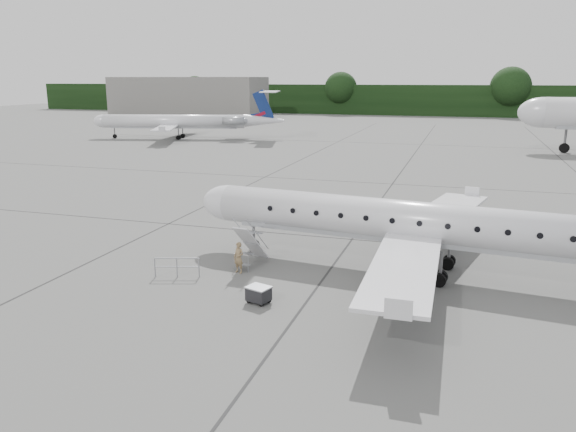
% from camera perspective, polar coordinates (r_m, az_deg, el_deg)
% --- Properties ---
extents(ground, '(320.00, 320.00, 0.00)m').
position_cam_1_polar(ground, '(27.22, 16.24, -7.64)').
color(ground, '#5A5A58').
rests_on(ground, ground).
extents(treeline, '(260.00, 4.00, 8.00)m').
position_cam_1_polar(treeline, '(155.54, 17.76, 11.08)').
color(treeline, black).
rests_on(treeline, ground).
extents(terminal_building, '(40.00, 14.00, 10.00)m').
position_cam_1_polar(terminal_building, '(152.57, -10.11, 11.85)').
color(terminal_building, slate).
rests_on(terminal_building, ground).
extents(main_regional_jet, '(31.08, 23.95, 7.41)m').
position_cam_1_polar(main_regional_jet, '(28.61, 13.99, 1.31)').
color(main_regional_jet, silver).
rests_on(main_regional_jet, ground).
extents(airstair, '(1.12, 2.55, 2.32)m').
position_cam_1_polar(airstair, '(29.83, -3.76, -2.85)').
color(airstair, silver).
rests_on(airstair, ground).
extents(passenger, '(0.68, 0.55, 1.62)m').
position_cam_1_polar(passenger, '(28.77, -5.03, -4.24)').
color(passenger, olive).
rests_on(passenger, ground).
extents(safety_railing, '(2.12, 0.74, 1.00)m').
position_cam_1_polar(safety_railing, '(28.66, -11.21, -5.18)').
color(safety_railing, '#919399').
rests_on(safety_railing, ground).
extents(baggage_cart, '(1.13, 1.01, 0.82)m').
position_cam_1_polar(baggage_cart, '(25.10, -3.00, -7.93)').
color(baggage_cart, black).
rests_on(baggage_cart, ground).
extents(bg_regional_left, '(34.19, 28.14, 7.83)m').
position_cam_1_polar(bg_regional_left, '(95.04, -11.58, 10.06)').
color(bg_regional_left, silver).
rests_on(bg_regional_left, ground).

